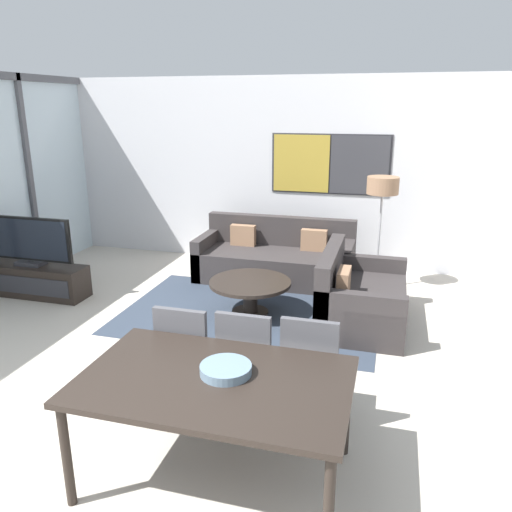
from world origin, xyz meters
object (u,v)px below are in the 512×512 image
Objects in this scene: coffee_table at (250,289)px; television at (28,241)px; tv_console at (33,280)px; floor_lamp at (382,192)px; dining_chair_left at (188,352)px; dining_chair_right at (311,364)px; fruit_bowl at (226,369)px; dining_chair_centre at (248,358)px; dining_table at (215,387)px; sofa_main at (276,260)px; sofa_side at (356,299)px.

television is at bearing -176.61° from coffee_table.
tv_console is at bearing -176.60° from coffee_table.
coffee_table is at bearing -138.04° from floor_lamp.
television is 1.37× the size of dining_chair_left.
fruit_bowl is at bearing -122.24° from dining_chair_right.
tv_console is at bearing -161.55° from floor_lamp.
dining_chair_centre is at bearing -176.00° from dining_chair_right.
television is at bearing 143.87° from dining_table.
dining_chair_right reaches higher than tv_console.
coffee_table is at bearing 105.63° from dining_chair_centre.
dining_table is at bearing -54.95° from dining_chair_left.
dining_chair_left is at bearing -176.00° from dining_chair_centre.
sofa_main is 1.43× the size of floor_lamp.
dining_chair_right reaches higher than dining_table.
dining_table is 4.08m from floor_lamp.
sofa_side is 2.82m from fruit_bowl.
dining_table is (-0.67, -2.77, 0.40)m from sofa_side.
sofa_main is at bearing 27.26° from television.
tv_console is at bearing 145.04° from fruit_bowl.
coffee_table is 2.14m from floor_lamp.
dining_table reaches higher than tv_console.
television is (0.00, 0.00, 0.52)m from tv_console.
tv_console is 4.66m from floor_lamp.
dining_chair_left is 0.98m from dining_chair_right.
dining_chair_right is at bearing -23.91° from tv_console.
floor_lamp is (1.40, 1.26, 1.01)m from coffee_table.
dining_chair_left and dining_chair_centre have the same top height.
sofa_main is at bearing 98.61° from fruit_bowl.
sofa_side reaches higher than coffee_table.
dining_chair_right is (0.49, 0.77, -0.18)m from dining_table.
dining_table is 1.86× the size of dining_chair_centre.
dining_chair_centre is at bearing 161.66° from sofa_side.
dining_chair_centre is at bearing 90.00° from dining_table.
sofa_side reaches higher than fruit_bowl.
sofa_side is at bearing -45.21° from sofa_main.
dining_table is at bearing -90.00° from dining_chair_centre.
dining_chair_right is 0.61× the size of floor_lamp.
television is 3.76× the size of fruit_bowl.
dining_table is (0.54, -4.00, 0.40)m from sofa_main.
sofa_main is 6.51× the size of fruit_bowl.
dining_chair_centre is (-0.67, -2.04, 0.23)m from sofa_side.
tv_console is at bearing 156.09° from dining_chair_right.
sofa_main reaches higher than dining_table.
dining_chair_centre is 1.00× the size of dining_chair_right.
fruit_bowl is at bearing -34.97° from television.
dining_chair_centre is at bearing -104.97° from floor_lamp.
fruit_bowl is (0.59, -3.93, 0.50)m from sofa_main.
dining_chair_left is (-0.49, 0.70, -0.18)m from dining_table.
sofa_main reaches higher than fruit_bowl.
tv_console is 0.86× the size of dining_table.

